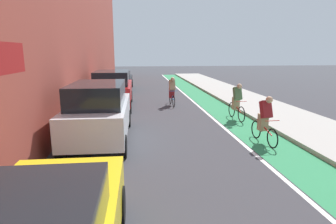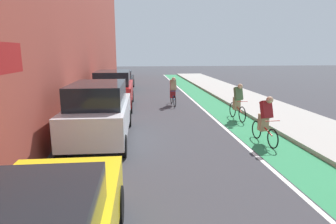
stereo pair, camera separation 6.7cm
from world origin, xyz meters
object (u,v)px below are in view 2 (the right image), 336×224
(cyclist_trailing, at_px, (238,101))
(cyclist_far, at_px, (173,90))
(cyclist_mid, at_px, (265,119))
(parked_suv_red, at_px, (114,89))
(parked_sedan_black, at_px, (121,80))
(parked_suv_white, at_px, (100,111))

(cyclist_trailing, distance_m, cyclist_far, 4.41)
(cyclist_mid, distance_m, cyclist_trailing, 3.30)
(parked_suv_red, bearing_deg, cyclist_far, 5.36)
(parked_sedan_black, distance_m, cyclist_trailing, 12.02)
(parked_suv_white, xyz_separation_m, cyclist_far, (3.25, 6.12, -0.17))
(cyclist_mid, xyz_separation_m, cyclist_far, (-2.15, 6.99, 0.04))
(cyclist_mid, distance_m, cyclist_far, 7.31)
(parked_sedan_black, relative_size, cyclist_mid, 2.68)
(parked_suv_red, xyz_separation_m, cyclist_trailing, (5.66, -3.39, -0.17))
(cyclist_trailing, xyz_separation_m, cyclist_far, (-2.41, 3.69, -0.01))
(parked_suv_white, bearing_deg, cyclist_mid, -9.12)
(parked_sedan_black, bearing_deg, cyclist_mid, -68.74)
(cyclist_mid, bearing_deg, cyclist_trailing, 85.51)
(parked_suv_red, xyz_separation_m, cyclist_far, (3.25, 0.30, -0.17))
(cyclist_mid, relative_size, cyclist_far, 0.99)
(cyclist_mid, height_order, cyclist_trailing, cyclist_trailing)
(parked_suv_white, relative_size, cyclist_far, 2.69)
(parked_suv_red, xyz_separation_m, parked_sedan_black, (-0.00, 7.21, -0.23))
(parked_sedan_black, bearing_deg, cyclist_trailing, -61.88)
(parked_suv_white, relative_size, cyclist_trailing, 2.61)
(parked_sedan_black, bearing_deg, parked_suv_white, -90.00)
(parked_suv_white, bearing_deg, cyclist_far, 62.01)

